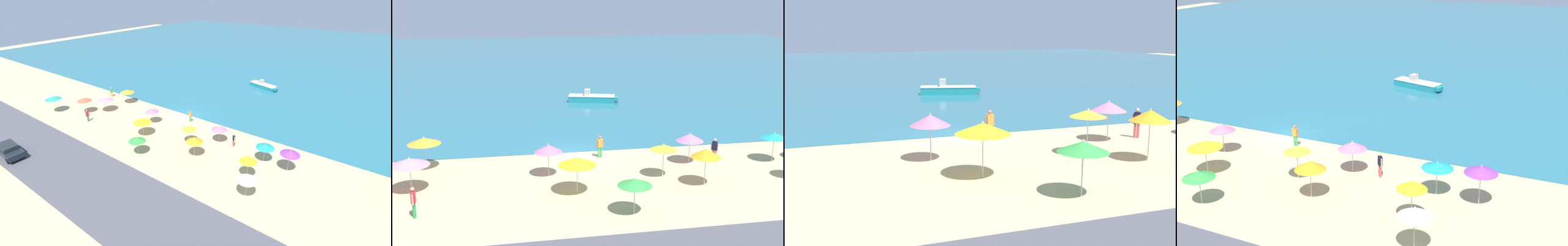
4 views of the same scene
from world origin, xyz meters
TOP-DOWN VIEW (x-y plane):
  - ground_plane at (0.00, 0.00)m, footprint 160.00×160.00m
  - sea at (0.00, 55.00)m, footprint 150.00×110.00m
  - beach_umbrella_0 at (16.87, -5.02)m, footprint 2.01×2.01m
  - beach_umbrella_1 at (7.22, -8.34)m, footprint 1.95×1.95m
  - beach_umbrella_3 at (14.91, -11.04)m, footprint 1.88×1.88m
  - beach_umbrella_4 at (-1.11, -8.23)m, footprint 2.37×2.37m
  - beach_umbrella_6 at (-2.54, -4.85)m, footprint 1.92×1.92m
  - beach_umbrella_7 at (1.57, -11.72)m, footprint 1.95×1.95m
  - beach_umbrella_8 at (7.89, -3.96)m, footprint 1.97×1.97m
  - beach_umbrella_9 at (13.81, -8.43)m, footprint 1.74×1.74m
  - beach_umbrella_10 at (14.13, -4.73)m, footprint 2.00×2.00m
  - beach_umbrella_11 at (5.04, -6.43)m, footprint 1.81×1.81m
  - bather_2 at (9.91, -3.87)m, footprint 0.43×0.43m
  - bather_3 at (1.70, -1.56)m, footprint 0.57×0.24m
  - skiff_nearshore at (4.84, 18.12)m, footprint 5.83×3.01m

SIDE VIEW (x-z plane):
  - ground_plane at x=0.00m, z-range 0.00..0.00m
  - sea at x=0.00m, z-range 0.00..0.05m
  - skiff_nearshore at x=4.84m, z-range -0.25..1.20m
  - bather_3 at x=1.70m, z-range 0.11..1.82m
  - bather_2 at x=9.91m, z-range 0.11..1.84m
  - beach_umbrella_7 at x=1.57m, z-range 0.82..3.02m
  - beach_umbrella_8 at x=7.89m, z-range 0.81..3.10m
  - beach_umbrella_6 at x=-2.54m, z-range 0.82..3.12m
  - beach_umbrella_10 at x=14.13m, z-range 0.86..3.11m
  - beach_umbrella_4 at x=-1.11m, z-range 0.90..3.33m
  - beach_umbrella_11 at x=5.04m, z-range 0.93..3.30m
  - beach_umbrella_1 at x=7.22m, z-range 0.92..3.46m
  - beach_umbrella_3 at x=14.91m, z-range 0.94..3.47m
  - beach_umbrella_9 at x=13.81m, z-range 0.97..3.59m
  - beach_umbrella_0 at x=16.87m, z-range 1.03..3.68m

